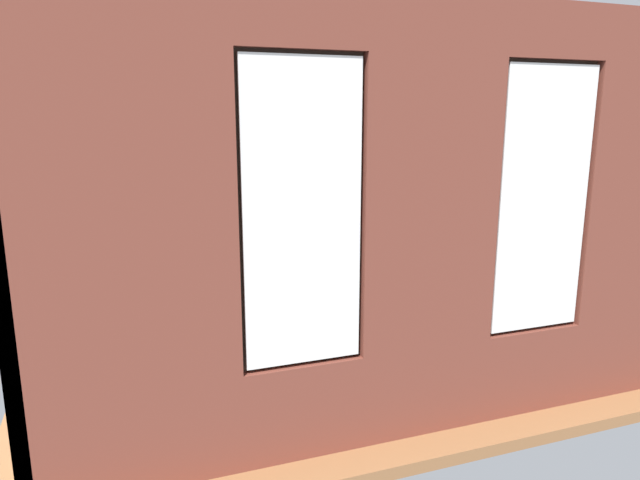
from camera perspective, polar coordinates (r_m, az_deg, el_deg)
ground_plane at (r=6.96m, az=-0.77°, el=-8.30°), size 6.23×5.99×0.10m
brick_wall_with_windows at (r=4.21m, az=10.80°, el=0.67°), size 5.63×0.30×3.21m
white_wall_right at (r=6.05m, az=-25.81°, el=3.51°), size 0.10×4.99×3.21m
couch_by_window at (r=4.98m, az=2.38°, el=-12.25°), size 1.75×0.87×0.80m
couch_left at (r=7.48m, az=15.63°, el=-4.20°), size 0.90×1.87×0.80m
coffee_table at (r=6.98m, az=-2.57°, el=-4.49°), size 1.21×0.87×0.43m
cup_ceramic at (r=7.02m, az=-4.02°, el=-3.62°), size 0.07×0.07×0.08m
candle_jar at (r=6.96m, az=-2.58°, el=-3.67°), size 0.08×0.08×0.10m
table_plant_small at (r=6.84m, az=-1.53°, el=-3.11°), size 0.17×0.17×0.27m
remote_silver at (r=7.21m, az=-0.41°, el=-3.41°), size 0.14×0.17×0.02m
remote_black at (r=6.75m, az=-5.19°, el=-4.56°), size 0.18×0.07×0.02m
media_console at (r=6.91m, az=-21.80°, el=-6.62°), size 1.24×0.42×0.53m
tv_flatscreen at (r=6.73m, az=-22.24°, el=-1.29°), size 1.14×0.20×0.79m
papasan_chair at (r=8.43m, az=-5.25°, el=-1.15°), size 1.10×1.10×0.69m
potted_plant_corner_far_left at (r=6.24m, az=26.12°, el=-5.13°), size 0.54×0.54×1.00m
potted_plant_between_couches at (r=5.52m, az=15.12°, el=-7.22°), size 0.73×0.80×1.20m
potted_plant_by_left_couch at (r=8.39m, az=8.01°, el=-1.39°), size 0.43×0.43×0.63m
potted_plant_near_tv at (r=5.75m, az=-17.06°, el=-4.94°), size 0.95×0.96×1.27m
potted_plant_mid_room_small at (r=7.82m, az=5.98°, el=-3.12°), size 0.22×0.22×0.50m
potted_plant_corner_near_left at (r=9.43m, az=8.33°, el=1.07°), size 0.56×0.56×0.90m
potted_plant_beside_window_right at (r=4.45m, az=-17.94°, el=-11.41°), size 0.73×0.73×1.10m
potted_plant_foreground_right at (r=8.30m, az=-19.61°, el=-1.04°), size 0.63×0.63×0.93m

